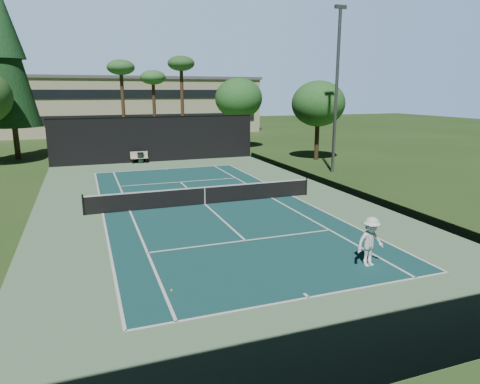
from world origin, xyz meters
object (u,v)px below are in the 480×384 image
Objects in this scene: park_bench at (139,157)px; tennis_ball_b at (155,191)px; tennis_net at (205,195)px; tennis_ball_c at (201,191)px; trash_bin at (141,158)px; tennis_ball_d at (123,191)px; player at (370,242)px; tennis_ball_a at (171,290)px.

tennis_ball_b is at bearing -92.44° from park_bench.
tennis_ball_b is (-2.12, 4.14, -0.52)m from tennis_net.
tennis_ball_c is 0.07× the size of trash_bin.
tennis_net is 3.24m from tennis_ball_c.
tennis_ball_d is (-4.04, 5.01, -0.53)m from tennis_net.
player is at bearing -64.55° from tennis_ball_d.
tennis_ball_a is (-7.17, 0.40, -0.88)m from player.
park_bench is 0.13m from trash_bin.
tennis_ball_b is at bearing -24.38° from tennis_ball_d.
tennis_ball_d is at bearing 108.92° from player.
tennis_ball_a is at bearing -97.07° from tennis_ball_b.
tennis_ball_d is at bearing 155.62° from tennis_ball_b.
tennis_net is 13.65× the size of trash_bin.
player is at bearing -78.83° from tennis_ball_c.
tennis_ball_b is 2.10m from tennis_ball_d.
player is at bearing -72.41° from tennis_net.
player is 7.23m from tennis_ball_a.
player reaches higher than tennis_ball_c.
tennis_ball_a is 1.07× the size of tennis_ball_b.
tennis_ball_c reaches higher than tennis_ball_d.
trash_bin reaches higher than tennis_ball_d.
park_bench is (2.41, 10.68, 0.52)m from tennis_ball_d.
tennis_ball_b is 0.08× the size of trash_bin.
tennis_ball_c is at bearing -21.92° from tennis_ball_d.
tennis_ball_b is (-5.42, 14.54, -0.88)m from player.
trash_bin is at bearing 99.72° from tennis_ball_c.
tennis_ball_a is 25.76m from trash_bin.
tennis_ball_c is at bearing -79.83° from park_bench.
tennis_ball_d is (-1.92, 0.87, -0.01)m from tennis_ball_b.
tennis_ball_c is at bearing 71.09° from tennis_ball_a.
tennis_net is at bearing -84.08° from park_bench.
tennis_ball_a is 0.05× the size of park_bench.
player reaches higher than tennis_ball_d.
player is 1.22× the size of park_bench.
park_bench is at bearing 94.16° from player.
tennis_ball_c is (-2.67, 13.53, -0.88)m from player.
trash_bin is at bearing 95.55° from tennis_net.
tennis_net is at bearing 68.81° from tennis_ball_a.
tennis_ball_c is (4.50, 13.13, -0.01)m from tennis_ball_a.
trash_bin reaches higher than tennis_ball_b.
tennis_ball_d is at bearing 128.86° from tennis_net.
tennis_net is 6.46m from tennis_ball_d.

